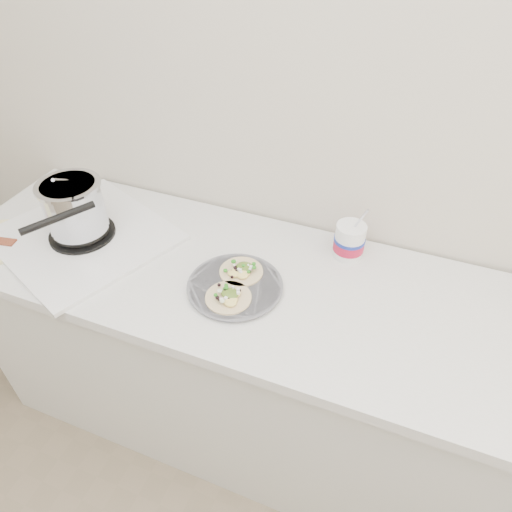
% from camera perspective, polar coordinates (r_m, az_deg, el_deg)
% --- Properties ---
extents(counter, '(2.44, 0.66, 0.90)m').
position_cam_1_polar(counter, '(1.76, 5.13, -14.59)').
color(counter, silver).
rests_on(counter, ground).
extents(stove, '(0.70, 0.68, 0.26)m').
position_cam_1_polar(stove, '(1.66, -21.39, 4.45)').
color(stove, silver).
rests_on(stove, counter).
extents(taco_plate, '(0.30, 0.30, 0.04)m').
position_cam_1_polar(taco_plate, '(1.40, -2.64, -3.52)').
color(taco_plate, slate).
rests_on(taco_plate, counter).
extents(tub, '(0.10, 0.10, 0.23)m').
position_cam_1_polar(tub, '(1.52, 11.72, 2.10)').
color(tub, white).
rests_on(tub, counter).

